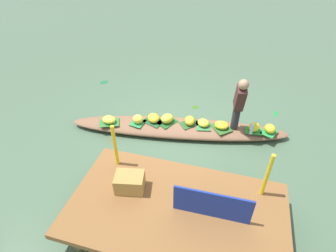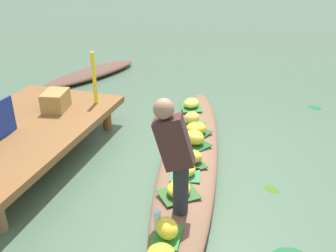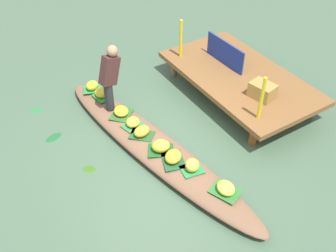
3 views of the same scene
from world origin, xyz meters
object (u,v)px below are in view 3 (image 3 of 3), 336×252
at_px(banana_bunch_8, 121,111).
at_px(produce_crate, 262,91).
at_px(water_bottle, 108,92).
at_px(banana_bunch_1, 226,188).
at_px(banana_bunch_6, 173,157).
at_px(banana_bunch_3, 192,165).
at_px(market_banner, 225,53).
at_px(vendor_person, 110,75).
at_px(banana_bunch_2, 142,131).
at_px(vendor_boat, 153,147).
at_px(banana_bunch_7, 101,93).
at_px(banana_bunch_4, 92,86).
at_px(banana_bunch_5, 161,146).
at_px(banana_bunch_0, 133,122).

distance_m(banana_bunch_8, produce_crate, 2.57).
xyz_separation_m(water_bottle, produce_crate, (1.81, 2.23, 0.27)).
relative_size(banana_bunch_1, banana_bunch_6, 1.00).
bearing_deg(banana_bunch_3, market_banner, 132.25).
relative_size(banana_bunch_6, market_banner, 0.28).
height_order(banana_bunch_1, banana_bunch_3, banana_bunch_3).
relative_size(vendor_person, market_banner, 1.15).
bearing_deg(banana_bunch_2, market_banner, 108.51).
distance_m(vendor_boat, banana_bunch_7, 1.64).
bearing_deg(water_bottle, banana_bunch_2, 0.37).
bearing_deg(banana_bunch_2, banana_bunch_6, 8.89).
distance_m(banana_bunch_4, banana_bunch_7, 0.33).
xyz_separation_m(banana_bunch_5, banana_bunch_7, (-1.87, -0.20, 0.00)).
bearing_deg(banana_bunch_3, banana_bunch_2, -166.48).
bearing_deg(banana_bunch_8, water_bottle, 176.88).
bearing_deg(banana_bunch_2, vendor_person, -175.85).
height_order(banana_bunch_2, banana_bunch_3, banana_bunch_3).
bearing_deg(banana_bunch_5, water_bottle, -177.28).
xyz_separation_m(banana_bunch_3, produce_crate, (-0.63, 1.95, 0.29)).
xyz_separation_m(banana_bunch_4, banana_bunch_8, (1.00, 0.13, -0.02)).
xyz_separation_m(banana_bunch_1, produce_crate, (-1.25, 1.79, 0.31)).
xyz_separation_m(vendor_boat, banana_bunch_1, (1.49, 0.36, 0.19)).
relative_size(banana_bunch_4, water_bottle, 1.06).
distance_m(vendor_boat, banana_bunch_2, 0.32).
xyz_separation_m(banana_bunch_1, vendor_person, (-2.71, -0.51, 0.62)).
distance_m(banana_bunch_2, banana_bunch_7, 1.38).
relative_size(banana_bunch_3, banana_bunch_4, 0.97).
bearing_deg(banana_bunch_7, banana_bunch_5, 6.11).
height_order(banana_bunch_1, banana_bunch_7, banana_bunch_7).
bearing_deg(produce_crate, water_bottle, -129.02).
xyz_separation_m(vendor_boat, banana_bunch_7, (-1.62, -0.19, 0.22)).
bearing_deg(banana_bunch_3, banana_bunch_6, -155.71).
xyz_separation_m(banana_bunch_1, banana_bunch_4, (-3.43, -0.60, 0.01)).
bearing_deg(produce_crate, vendor_person, -122.46).
relative_size(banana_bunch_5, produce_crate, 0.67).
bearing_deg(banana_bunch_6, banana_bunch_7, -173.50).
distance_m(market_banner, produce_crate, 1.30).
height_order(banana_bunch_3, water_bottle, water_bottle).
relative_size(banana_bunch_2, banana_bunch_5, 0.99).
height_order(vendor_person, market_banner, vendor_person).
bearing_deg(banana_bunch_5, banana_bunch_4, -173.55).
distance_m(banana_bunch_3, market_banner, 2.87).
bearing_deg(vendor_boat, banana_bunch_0, 178.75).
relative_size(banana_bunch_5, banana_bunch_7, 1.19).
height_order(banana_bunch_3, market_banner, market_banner).
bearing_deg(banana_bunch_2, banana_bunch_3, 13.52).
xyz_separation_m(banana_bunch_2, produce_crate, (0.49, 2.22, 0.30)).
height_order(banana_bunch_5, banana_bunch_8, banana_bunch_5).
distance_m(banana_bunch_7, market_banner, 2.59).
bearing_deg(banana_bunch_7, vendor_person, 7.34).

